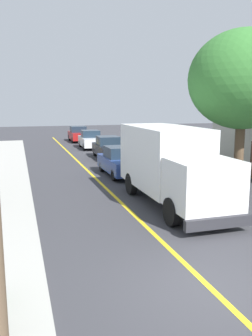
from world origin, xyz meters
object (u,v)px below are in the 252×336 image
(parked_van_across, at_px, (175,158))
(stop_sign, at_px, (208,154))
(parked_car_near, at_px, (121,162))
(parked_car_far, at_px, (91,140))
(parked_car_furthest, at_px, (78,134))
(street_tree_far_side, at_px, (243,80))
(parked_car_mid, at_px, (108,148))
(box_truck, at_px, (170,162))

(parked_van_across, distance_m, stop_sign, 5.70)
(parked_car_near, height_order, parked_van_across, same)
(stop_sign, bearing_deg, parked_car_near, 117.41)
(parked_van_across, relative_size, stop_sign, 1.67)
(parked_car_far, height_order, parked_car_furthest, same)
(parked_car_near, height_order, street_tree_far_side, street_tree_far_side)
(parked_car_near, bearing_deg, parked_car_mid, 82.19)
(box_truck, height_order, street_tree_far_side, street_tree_far_side)
(parked_car_near, distance_m, street_tree_far_side, 8.11)
(stop_sign, bearing_deg, street_tree_far_side, 6.38)
(parked_car_furthest, relative_size, stop_sign, 1.67)
(box_truck, height_order, parked_car_near, box_truck)
(box_truck, height_order, parked_car_mid, box_truck)
(box_truck, bearing_deg, stop_sign, 26.05)
(parked_van_across, bearing_deg, stop_sign, -98.81)
(parked_car_furthest, height_order, parked_van_across, same)
(parked_van_across, bearing_deg, box_truck, -116.03)
(box_truck, relative_size, street_tree_far_side, 0.95)
(box_truck, bearing_deg, parked_car_furthest, 89.21)
(parked_car_near, relative_size, parked_van_across, 1.00)
(parked_car_furthest, bearing_deg, street_tree_far_side, -80.95)
(box_truck, xyz_separation_m, parked_car_furthest, (0.35, 25.57, -0.97))
(stop_sign, bearing_deg, box_truck, -153.95)
(parked_car_near, distance_m, parked_van_across, 3.60)
(parked_car_far, relative_size, parked_car_furthest, 1.01)
(parked_car_far, relative_size, street_tree_far_side, 0.59)
(parked_car_near, relative_size, stop_sign, 1.67)
(parked_car_furthest, bearing_deg, parked_car_mid, -88.93)
(parked_van_across, bearing_deg, street_tree_far_side, -80.21)
(parked_car_far, relative_size, stop_sign, 1.68)
(parked_car_far, bearing_deg, parked_car_near, -93.45)
(parked_car_mid, distance_m, parked_car_furthest, 12.63)
(parked_car_mid, bearing_deg, parked_car_furthest, 91.07)
(parked_car_far, bearing_deg, stop_sign, -83.88)
(stop_sign, bearing_deg, parked_car_mid, 98.89)
(box_truck, relative_size, parked_car_mid, 1.62)
(parked_car_near, relative_size, street_tree_far_side, 0.59)
(parked_car_near, distance_m, stop_sign, 6.03)
(street_tree_far_side, bearing_deg, box_truck, -161.77)
(parked_car_far, distance_m, street_tree_far_side, 18.90)
(street_tree_far_side, bearing_deg, parked_car_near, 131.67)
(parked_car_mid, height_order, stop_sign, stop_sign)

